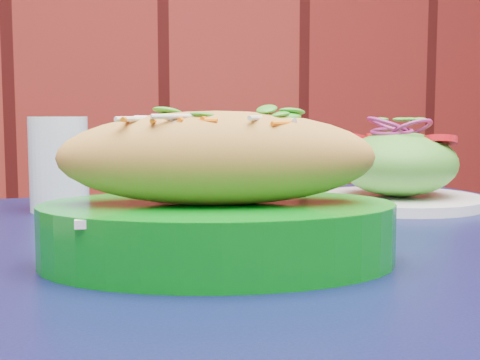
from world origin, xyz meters
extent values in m
cube|color=black|center=(-0.43, 1.74, 0.73)|extent=(0.88, 0.88, 0.03)
cube|color=white|center=(-0.52, 1.67, 0.79)|extent=(0.22, 0.13, 0.01)
ellipsoid|color=gold|center=(-0.52, 1.67, 0.83)|extent=(0.26, 0.13, 0.07)
cylinder|color=white|center=(-0.23, 1.93, 0.76)|extent=(0.22, 0.22, 0.01)
ellipsoid|color=#4C992D|center=(-0.23, 1.93, 0.80)|extent=(0.15, 0.15, 0.08)
cylinder|color=red|center=(-0.19, 1.90, 0.84)|extent=(0.04, 0.04, 0.01)
cylinder|color=red|center=(-0.27, 1.96, 0.84)|extent=(0.04, 0.04, 0.01)
cylinder|color=red|center=(-0.23, 1.97, 0.84)|extent=(0.04, 0.04, 0.01)
torus|color=#831C5C|center=(-0.23, 1.93, 0.85)|extent=(0.05, 0.05, 0.00)
torus|color=#831C5C|center=(-0.23, 1.93, 0.85)|extent=(0.05, 0.05, 0.00)
torus|color=#831C5C|center=(-0.23, 1.93, 0.86)|extent=(0.05, 0.05, 0.00)
cylinder|color=silver|center=(-0.64, 1.98, 0.81)|extent=(0.07, 0.07, 0.11)
camera|label=1|loc=(-0.62, 1.17, 0.87)|focal=50.00mm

